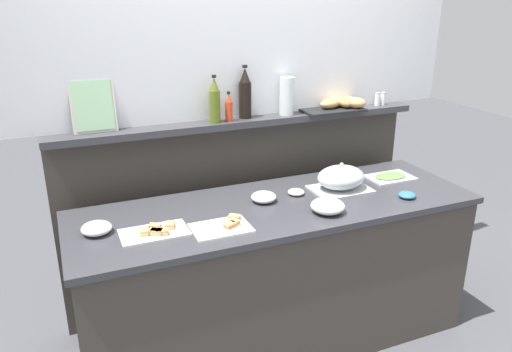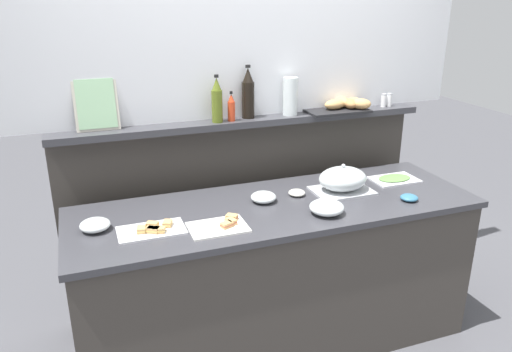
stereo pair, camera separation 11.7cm
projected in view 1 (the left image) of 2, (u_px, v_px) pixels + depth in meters
The scene contains 21 objects.
ground_plane at pixel (240, 287), 3.55m from camera, with size 12.00×12.00×0.00m, color #4C4C51.
buffet_counter at pixel (276, 274), 2.88m from camera, with size 2.24×0.73×0.88m.
back_ledge_unit at pixel (242, 205), 3.27m from camera, with size 2.31×0.22×1.26m.
upper_wall_panel at pixel (238, 0), 2.85m from camera, with size 2.91×0.08×1.34m, color white.
sandwich_platter_front at pixel (224, 227), 2.45m from camera, with size 0.28×0.20×0.04m.
sandwich_platter_rear at pixel (155, 232), 2.39m from camera, with size 0.32×0.19×0.04m.
cold_cuts_platter at pixel (390, 177), 3.10m from camera, with size 0.28×0.19×0.02m.
serving_cloche at pixel (341, 179), 2.89m from camera, with size 0.34×0.24×0.17m.
glass_bowl_large at pixel (97, 229), 2.39m from camera, with size 0.15×0.15×0.06m.
glass_bowl_medium at pixel (328, 207), 2.62m from camera, with size 0.18×0.18×0.07m.
glass_bowl_small at pixel (264, 197), 2.75m from camera, with size 0.14×0.14×0.06m.
condiment_bowl_teal at pixel (407, 195), 2.81m from camera, with size 0.10×0.10×0.03m, color teal.
condiment_bowl_red at pixel (296, 192), 2.85m from camera, with size 0.10×0.10×0.03m, color silver.
hot_sauce_bottle at pixel (229, 108), 2.91m from camera, with size 0.04×0.04×0.18m.
olive_oil_bottle at pixel (215, 102), 2.87m from camera, with size 0.06×0.06×0.28m.
wine_bottle_dark at pixel (245, 94), 2.97m from camera, with size 0.08×0.08×0.32m.
salt_shaker at pixel (377, 99), 3.33m from camera, with size 0.03×0.03×0.09m.
pepper_shaker at pixel (383, 99), 3.34m from camera, with size 0.03×0.03×0.09m.
bread_basket at pixel (339, 104), 3.21m from camera, with size 0.43×0.27×0.08m.
framed_picture at pixel (93, 105), 2.67m from camera, with size 0.23×0.07×0.29m.
water_carafe at pixel (287, 96), 3.06m from camera, with size 0.09×0.09×0.23m, color silver.
Camera 1 is at (-1.08, -2.26, 1.98)m, focal length 34.99 mm.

